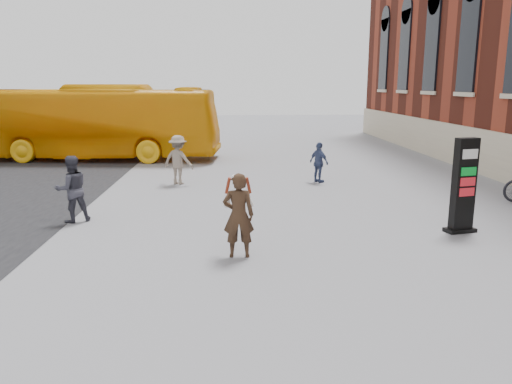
{
  "coord_description": "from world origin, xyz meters",
  "views": [
    {
      "loc": [
        -0.69,
        -9.59,
        3.58
      ],
      "look_at": [
        -0.14,
        1.47,
        1.18
      ],
      "focal_mm": 35.0,
      "sensor_mm": 36.0,
      "label": 1
    }
  ],
  "objects_px": {
    "woman": "(239,214)",
    "bus": "(85,122)",
    "pedestrian_b": "(178,160)",
    "info_pylon": "(464,186)",
    "pedestrian_c": "(319,163)",
    "pedestrian_a": "(72,189)"
  },
  "relations": [
    {
      "from": "bus",
      "to": "pedestrian_b",
      "type": "relative_size",
      "value": 7.2
    },
    {
      "from": "bus",
      "to": "pedestrian_a",
      "type": "xyz_separation_m",
      "value": [
        2.86,
        -11.53,
        -0.91
      ]
    },
    {
      "from": "woman",
      "to": "pedestrian_b",
      "type": "xyz_separation_m",
      "value": [
        -2.06,
        7.95,
        -0.03
      ]
    },
    {
      "from": "bus",
      "to": "pedestrian_c",
      "type": "relative_size",
      "value": 8.6
    },
    {
      "from": "pedestrian_b",
      "to": "pedestrian_c",
      "type": "distance_m",
      "value": 5.17
    },
    {
      "from": "woman",
      "to": "pedestrian_a",
      "type": "xyz_separation_m",
      "value": [
        -4.33,
        2.96,
        -0.04
      ]
    },
    {
      "from": "woman",
      "to": "pedestrian_a",
      "type": "distance_m",
      "value": 5.25
    },
    {
      "from": "info_pylon",
      "to": "woman",
      "type": "height_order",
      "value": "info_pylon"
    },
    {
      "from": "pedestrian_b",
      "to": "woman",
      "type": "bearing_deg",
      "value": 127.83
    },
    {
      "from": "bus",
      "to": "pedestrian_c",
      "type": "height_order",
      "value": "bus"
    },
    {
      "from": "bus",
      "to": "pedestrian_b",
      "type": "height_order",
      "value": "bus"
    },
    {
      "from": "bus",
      "to": "pedestrian_a",
      "type": "bearing_deg",
      "value": -160.97
    },
    {
      "from": "pedestrian_c",
      "to": "pedestrian_a",
      "type": "bearing_deg",
      "value": 88.07
    },
    {
      "from": "woman",
      "to": "pedestrian_c",
      "type": "bearing_deg",
      "value": -110.94
    },
    {
      "from": "info_pylon",
      "to": "pedestrian_c",
      "type": "xyz_separation_m",
      "value": [
        -2.4,
        6.49,
        -0.42
      ]
    },
    {
      "from": "pedestrian_b",
      "to": "info_pylon",
      "type": "bearing_deg",
      "value": 162.96
    },
    {
      "from": "info_pylon",
      "to": "bus",
      "type": "xyz_separation_m",
      "value": [
        -12.69,
        12.96,
        0.63
      ]
    },
    {
      "from": "woman",
      "to": "bus",
      "type": "height_order",
      "value": "bus"
    },
    {
      "from": "pedestrian_a",
      "to": "pedestrian_b",
      "type": "distance_m",
      "value": 5.48
    },
    {
      "from": "bus",
      "to": "pedestrian_a",
      "type": "relative_size",
      "value": 7.27
    },
    {
      "from": "woman",
      "to": "pedestrian_c",
      "type": "distance_m",
      "value": 8.6
    },
    {
      "from": "pedestrian_b",
      "to": "pedestrian_c",
      "type": "xyz_separation_m",
      "value": [
        5.16,
        0.07,
        -0.15
      ]
    }
  ]
}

